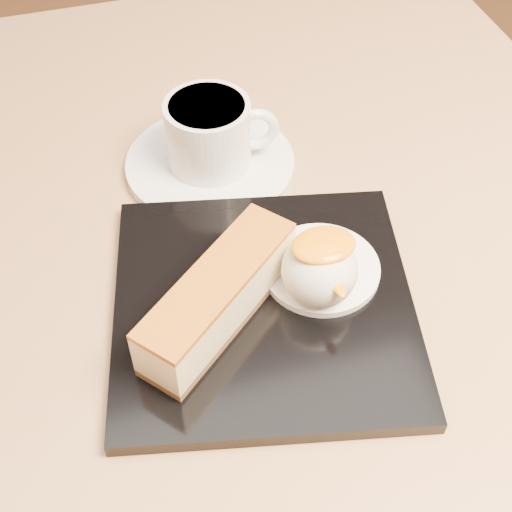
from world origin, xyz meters
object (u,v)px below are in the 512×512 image
object	(u,v)px
saucer	(210,164)
dessert_plate	(264,305)
coffee_cup	(210,132)
ice_cream_scoop	(319,270)
cheesecake	(218,297)
table	(206,349)

from	to	relation	value
saucer	dessert_plate	bearing A→B (deg)	-90.27
coffee_cup	ice_cream_scoop	bearing A→B (deg)	-68.81
cheesecake	saucer	xyz separation A→B (m)	(0.04, 0.17, -0.03)
table	coffee_cup	size ratio (longest dim) A/B	8.13
table	coffee_cup	distance (m)	0.22
dessert_plate	ice_cream_scoop	size ratio (longest dim) A/B	3.97
table	ice_cream_scoop	distance (m)	0.23
table	ice_cream_scoop	world-z (taller)	ice_cream_scoop
dessert_plate	ice_cream_scoop	world-z (taller)	ice_cream_scoop
dessert_plate	coffee_cup	xyz separation A→B (m)	(0.00, 0.17, 0.04)
table	dessert_plate	distance (m)	0.18
cheesecake	table	bearing A→B (deg)	48.16
ice_cream_scoop	coffee_cup	world-z (taller)	coffee_cup
ice_cream_scoop	dessert_plate	bearing A→B (deg)	172.87
table	coffee_cup	bearing A→B (deg)	67.06
table	ice_cream_scoop	xyz separation A→B (m)	(0.07, -0.09, 0.19)
cheesecake	saucer	bearing A→B (deg)	38.08
table	dessert_plate	size ratio (longest dim) A/B	3.64
dessert_plate	ice_cream_scoop	bearing A→B (deg)	-7.13
cheesecake	ice_cream_scoop	world-z (taller)	ice_cream_scoop
ice_cream_scoop	coffee_cup	bearing A→B (deg)	102.35
ice_cream_scoop	coffee_cup	distance (m)	0.17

